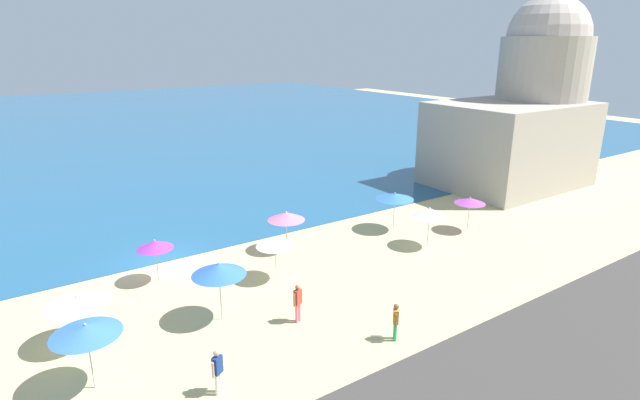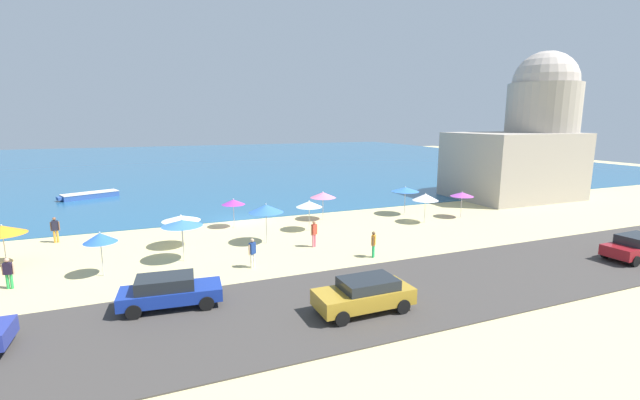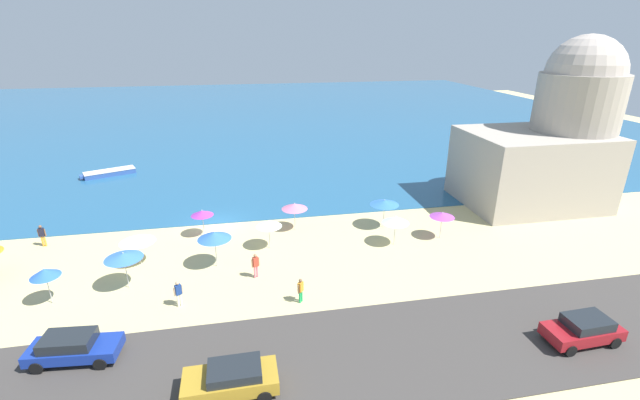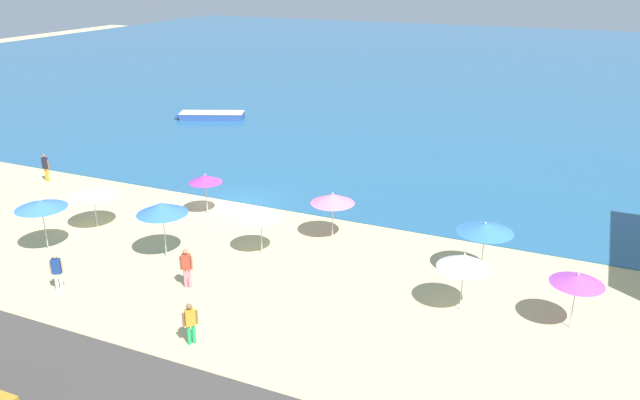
# 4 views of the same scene
# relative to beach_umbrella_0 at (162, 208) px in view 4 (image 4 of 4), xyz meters

# --- Properties ---
(ground_plane) EXTENTS (160.00, 160.00, 0.00)m
(ground_plane) POSITION_rel_beach_umbrella_0_xyz_m (-0.26, 7.33, -2.41)
(ground_plane) COLOR #CCBC81
(sea) EXTENTS (150.00, 110.00, 0.05)m
(sea) POSITION_rel_beach_umbrella_0_xyz_m (-0.26, 62.33, -2.38)
(sea) COLOR #235880
(sea) RESTS_ON ground_plane
(beach_umbrella_0) EXTENTS (2.34, 2.34, 2.74)m
(beach_umbrella_0) POSITION_rel_beach_umbrella_0_xyz_m (0.00, 0.00, 0.00)
(beach_umbrella_0) COLOR #B2B2B7
(beach_umbrella_0) RESTS_ON ground_plane
(beach_umbrella_1) EXTENTS (2.36, 2.36, 2.57)m
(beach_umbrella_1) POSITION_rel_beach_umbrella_0_xyz_m (-5.54, -1.74, -0.09)
(beach_umbrella_1) COLOR #B2B2B7
(beach_umbrella_1) RESTS_ON ground_plane
(beach_umbrella_2) EXTENTS (2.10, 2.10, 2.46)m
(beach_umbrella_2) POSITION_rel_beach_umbrella_0_xyz_m (13.50, 0.83, -0.29)
(beach_umbrella_2) COLOR #B2B2B7
(beach_umbrella_2) RESTS_ON ground_plane
(beach_umbrella_3) EXTENTS (1.96, 1.96, 2.27)m
(beach_umbrella_3) POSITION_rel_beach_umbrella_0_xyz_m (17.54, 1.22, -0.39)
(beach_umbrella_3) COLOR #B2B2B7
(beach_umbrella_3) RESTS_ON ground_plane
(beach_umbrella_4) EXTENTS (1.97, 1.97, 2.32)m
(beach_umbrella_4) POSITION_rel_beach_umbrella_0_xyz_m (3.90, 2.09, -0.37)
(beach_umbrella_4) COLOR #B2B2B7
(beach_umbrella_4) RESTS_ON ground_plane
(beach_umbrella_5) EXTENTS (2.43, 2.43, 2.52)m
(beach_umbrella_5) POSITION_rel_beach_umbrella_0_xyz_m (13.70, 4.05, -0.15)
(beach_umbrella_5) COLOR #B2B2B7
(beach_umbrella_5) RESTS_ON ground_plane
(beach_umbrella_6) EXTENTS (1.79, 1.79, 2.29)m
(beach_umbrella_6) POSITION_rel_beach_umbrella_0_xyz_m (-1.18, 5.20, -0.39)
(beach_umbrella_6) COLOR #B2B2B7
(beach_umbrella_6) RESTS_ON ground_plane
(beach_umbrella_8) EXTENTS (2.46, 2.46, 2.18)m
(beach_umbrella_8) POSITION_rel_beach_umbrella_0_xyz_m (-5.37, 1.34, -0.47)
(beach_umbrella_8) COLOR #B2B2B7
(beach_umbrella_8) RESTS_ON ground_plane
(beach_umbrella_10) EXTENTS (2.15, 2.15, 2.41)m
(beach_umbrella_10) POSITION_rel_beach_umbrella_0_xyz_m (6.26, 5.01, -0.30)
(beach_umbrella_10) COLOR #B2B2B7
(beach_umbrella_10) RESTS_ON ground_plane
(bather_0) EXTENTS (0.57, 0.22, 1.78)m
(bather_0) POSITION_rel_beach_umbrella_0_xyz_m (-13.26, 5.63, -1.41)
(bather_0) COLOR orange
(bather_0) RESTS_ON ground_plane
(bather_1) EXTENTS (0.50, 0.37, 1.71)m
(bather_1) POSITION_rel_beach_umbrella_0_xyz_m (-2.05, -4.47, -1.45)
(bather_1) COLOR silver
(bather_1) RESTS_ON ground_plane
(bather_2) EXTENTS (0.54, 0.34, 1.78)m
(bather_2) POSITION_rel_beach_umbrella_0_xyz_m (2.66, -2.05, -1.41)
(bather_2) COLOR pink
(bather_2) RESTS_ON ground_plane
(bather_5) EXTENTS (0.40, 0.46, 1.63)m
(bather_5) POSITION_rel_beach_umbrella_0_xyz_m (5.20, -5.43, -1.50)
(bather_5) COLOR #1FA859
(bather_5) RESTS_ON ground_plane
(skiff_nearshore) EXTENTS (5.87, 3.64, 0.60)m
(skiff_nearshore) POSITION_rel_beach_umbrella_0_xyz_m (-12.97, 23.56, -2.05)
(skiff_nearshore) COLOR #2F5298
(skiff_nearshore) RESTS_ON sea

